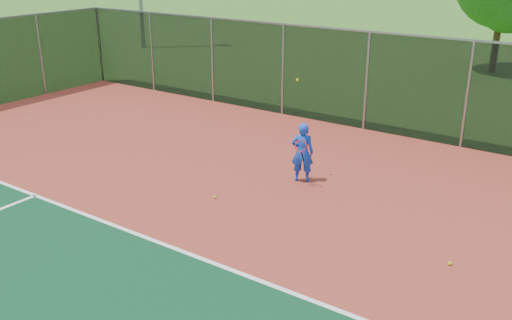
% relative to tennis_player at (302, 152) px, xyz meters
% --- Properties ---
extents(fence_back, '(30.00, 0.06, 3.03)m').
position_rel_tennis_player_xyz_m(fence_back, '(2.45, 4.75, 0.81)').
color(fence_back, black).
rests_on(fence_back, court_apron).
extents(tennis_player, '(0.63, 0.69, 2.48)m').
position_rel_tennis_player_xyz_m(tennis_player, '(0.00, 0.00, 0.00)').
color(tennis_player, blue).
rests_on(tennis_player, court_apron).
extents(practice_ball_4, '(0.07, 0.07, 0.07)m').
position_rel_tennis_player_xyz_m(practice_ball_4, '(-1.09, -2.02, -0.70)').
color(practice_ball_4, gold).
rests_on(practice_ball_4, court_apron).
extents(practice_ball_5, '(0.07, 0.07, 0.07)m').
position_rel_tennis_player_xyz_m(practice_ball_5, '(4.18, -1.88, -0.70)').
color(practice_ball_5, gold).
rests_on(practice_ball_5, court_apron).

